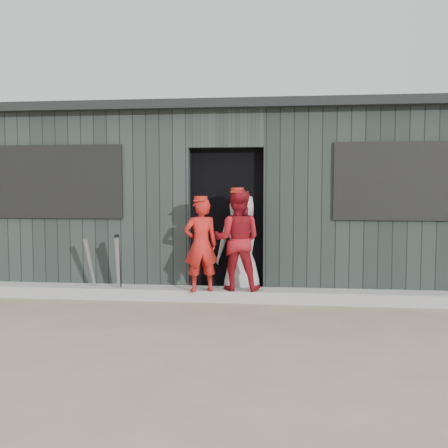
# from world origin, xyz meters

# --- Properties ---
(ground) EXTENTS (80.00, 80.00, 0.00)m
(ground) POSITION_xyz_m (0.00, 0.00, 0.00)
(ground) COLOR #766A51
(ground) RESTS_ON ground
(curb) EXTENTS (8.00, 0.36, 0.15)m
(curb) POSITION_xyz_m (0.00, 1.82, 0.07)
(curb) COLOR gray
(curb) RESTS_ON ground
(bat_left) EXTENTS (0.13, 0.32, 0.81)m
(bat_left) POSITION_xyz_m (-1.77, 1.74, 0.41)
(bat_left) COLOR gray
(bat_left) RESTS_ON ground
(bat_mid) EXTENTS (0.14, 0.32, 0.84)m
(bat_mid) POSITION_xyz_m (-1.37, 1.66, 0.42)
(bat_mid) COLOR gray
(bat_mid) RESTS_ON ground
(bat_right) EXTENTS (0.09, 0.27, 0.86)m
(bat_right) POSITION_xyz_m (-1.38, 1.73, 0.43)
(bat_right) COLOR black
(bat_right) RESTS_ON ground
(player_red_left) EXTENTS (0.50, 0.42, 1.19)m
(player_red_left) POSITION_xyz_m (-0.28, 1.64, 0.74)
(player_red_left) COLOR red
(player_red_left) RESTS_ON curb
(player_red_right) EXTENTS (0.65, 0.52, 1.29)m
(player_red_right) POSITION_xyz_m (0.17, 1.80, 0.80)
(player_red_right) COLOR maroon
(player_red_right) RESTS_ON curb
(player_grey_back) EXTENTS (0.78, 0.63, 1.39)m
(player_grey_back) POSITION_xyz_m (0.21, 2.12, 0.70)
(player_grey_back) COLOR #A7A7A7
(player_grey_back) RESTS_ON ground
(dugout) EXTENTS (8.30, 3.30, 2.62)m
(dugout) POSITION_xyz_m (-0.00, 3.50, 1.29)
(dugout) COLOR black
(dugout) RESTS_ON ground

